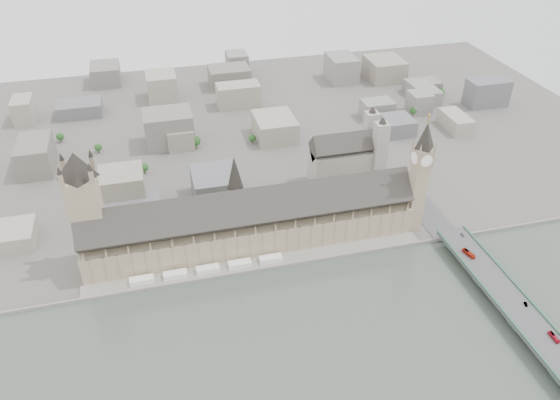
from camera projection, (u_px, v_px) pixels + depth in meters
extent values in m
plane|color=#595651|center=(257.00, 259.00, 436.23)|extent=(900.00, 900.00, 0.00)
cube|color=gray|center=(261.00, 270.00, 423.35)|extent=(600.00, 1.50, 3.00)
cube|color=gray|center=(259.00, 264.00, 429.65)|extent=(270.00, 15.00, 2.00)
cube|color=white|center=(142.00, 280.00, 409.81)|extent=(18.00, 7.00, 4.00)
cube|color=white|center=(175.00, 275.00, 414.97)|extent=(18.00, 7.00, 4.00)
cube|color=white|center=(208.00, 269.00, 420.13)|extent=(18.00, 7.00, 4.00)
cube|color=white|center=(240.00, 264.00, 425.28)|extent=(18.00, 7.00, 4.00)
cube|color=white|center=(271.00, 259.00, 430.44)|extent=(18.00, 7.00, 4.00)
cube|color=#9C8D69|center=(251.00, 232.00, 445.31)|extent=(265.00, 40.00, 25.00)
cube|color=#322F2C|center=(250.00, 209.00, 432.69)|extent=(265.00, 40.73, 40.73)
cube|color=#9C8D69|center=(416.00, 198.00, 453.79)|extent=(12.00, 12.00, 62.00)
cube|color=#83705A|center=(422.00, 157.00, 431.99)|extent=(14.00, 14.00, 16.00)
cylinder|color=white|center=(431.00, 156.00, 433.48)|extent=(0.60, 10.00, 10.00)
cylinder|color=white|center=(414.00, 158.00, 430.51)|extent=(0.60, 10.00, 10.00)
cylinder|color=white|center=(418.00, 153.00, 437.77)|extent=(10.00, 0.60, 10.00)
cylinder|color=white|center=(427.00, 161.00, 426.21)|extent=(10.00, 0.60, 10.00)
cone|color=#282420|center=(426.00, 135.00, 421.37)|extent=(17.00, 17.00, 22.00)
cylinder|color=gold|center=(429.00, 119.00, 413.54)|extent=(1.00, 1.00, 6.00)
sphere|color=gold|center=(430.00, 115.00, 411.59)|extent=(2.00, 2.00, 2.00)
cone|color=#83705A|center=(428.00, 139.00, 431.84)|extent=(2.40, 2.40, 8.00)
cone|color=#83705A|center=(413.00, 141.00, 429.16)|extent=(2.40, 2.40, 8.00)
cone|color=#83705A|center=(436.00, 146.00, 421.40)|extent=(2.40, 2.40, 8.00)
cone|color=#83705A|center=(421.00, 148.00, 418.72)|extent=(2.40, 2.40, 8.00)
cube|color=#9C8D69|center=(90.00, 223.00, 409.59)|extent=(23.00, 23.00, 80.00)
cone|color=#282420|center=(76.00, 165.00, 381.64)|extent=(30.00, 30.00, 20.00)
cylinder|color=#83705A|center=(236.00, 199.00, 431.01)|extent=(12.00, 12.00, 20.00)
cone|color=#282420|center=(235.00, 173.00, 417.60)|extent=(13.00, 13.00, 28.00)
cube|color=#474749|center=(500.00, 293.00, 396.51)|extent=(25.00, 325.00, 10.25)
cube|color=#9A958A|center=(342.00, 166.00, 524.68)|extent=(60.00, 28.00, 34.00)
cube|color=#322F2C|center=(343.00, 146.00, 512.38)|extent=(60.00, 28.28, 28.28)
cube|color=#9A958A|center=(369.00, 143.00, 532.53)|extent=(12.00, 12.00, 64.00)
cube|color=#9A958A|center=(379.00, 154.00, 513.26)|extent=(12.00, 12.00, 64.00)
imported|color=red|center=(469.00, 253.00, 423.52)|extent=(5.53, 12.38, 3.36)
imported|color=red|center=(554.00, 337.00, 353.69)|extent=(2.43, 9.75, 2.71)
imported|color=gray|center=(526.00, 304.00, 379.24)|extent=(2.80, 4.67, 1.45)
imported|color=gray|center=(463.00, 235.00, 444.49)|extent=(2.54, 4.91, 1.36)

